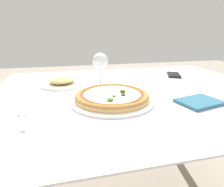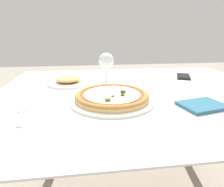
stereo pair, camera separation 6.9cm
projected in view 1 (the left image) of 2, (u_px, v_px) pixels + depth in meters
The scene contains 7 objects.
dining_table at pixel (136, 108), 0.87m from camera, with size 1.25×0.97×0.74m.
pizza_plate at pixel (112, 97), 0.70m from camera, with size 0.31×0.31×0.04m.
fork at pixel (22, 118), 0.56m from camera, with size 0.06×0.17×0.00m.
wine_glass_far_left at pixel (100, 62), 0.94m from camera, with size 0.08×0.08×0.15m.
cell_phone at pixel (174, 75), 1.11m from camera, with size 0.12×0.16×0.01m.
side_plate at pixel (62, 82), 0.91m from camera, with size 0.21×0.21×0.04m.
napkin_folded at pixel (199, 102), 0.68m from camera, with size 0.17×0.14×0.01m.
Camera 1 is at (-0.29, -0.76, 0.99)m, focal length 30.00 mm.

